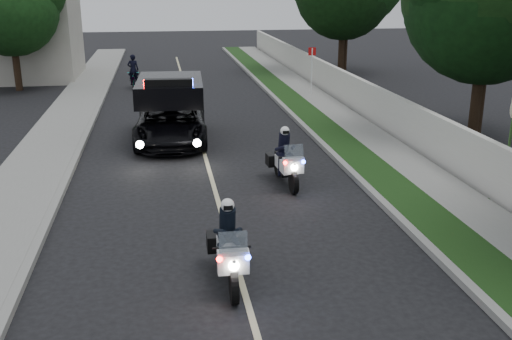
{
  "coord_description": "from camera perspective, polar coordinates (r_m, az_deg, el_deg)",
  "views": [
    {
      "loc": [
        -1.35,
        -10.73,
        5.44
      ],
      "look_at": [
        0.9,
        3.07,
        1.0
      ],
      "focal_mm": 41.72,
      "sensor_mm": 36.0,
      "label": 1
    }
  ],
  "objects": [
    {
      "name": "sidewalk_right",
      "position": [
        22.67,
        10.24,
        3.65
      ],
      "size": [
        1.4,
        60.0,
        0.16
      ],
      "primitive_type": "cube",
      "color": "gray",
      "rests_on": "ground"
    },
    {
      "name": "tree_right_b",
      "position": [
        23.09,
        20.25,
        2.89
      ],
      "size": [
        7.88,
        7.88,
        10.18
      ],
      "primitive_type": null,
      "rotation": [
        0.0,
        0.0,
        0.36
      ],
      "color": "#163712",
      "rests_on": "ground"
    },
    {
      "name": "curb_left",
      "position": [
        21.59,
        -16.28,
        2.51
      ],
      "size": [
        0.2,
        60.0,
        0.15
      ],
      "primitive_type": "cube",
      "color": "gray",
      "rests_on": "ground"
    },
    {
      "name": "police_moto_left",
      "position": [
        11.53,
        -2.57,
        -10.56
      ],
      "size": [
        0.7,
        1.92,
        1.63
      ],
      "primitive_type": null,
      "rotation": [
        0.0,
        0.0,
        -0.02
      ],
      "color": "silver",
      "rests_on": "ground"
    },
    {
      "name": "pampas_far",
      "position": [
        16.98,
        23.2,
        -2.55
      ],
      "size": [
        1.49,
        1.49,
        3.62
      ],
      "primitive_type": null,
      "rotation": [
        0.0,
        0.0,
        -0.2
      ],
      "color": "beige",
      "rests_on": "ground"
    },
    {
      "name": "police_suv",
      "position": [
        21.43,
        -8.06,
        2.73
      ],
      "size": [
        2.69,
        5.37,
        2.56
      ],
      "primitive_type": "imported",
      "rotation": [
        0.0,
        0.0,
        -0.05
      ],
      "color": "black",
      "rests_on": "ground"
    },
    {
      "name": "tree_right_e",
      "position": [
        37.1,
        8.08,
        9.01
      ],
      "size": [
        7.04,
        7.04,
        9.65
      ],
      "primitive_type": null,
      "rotation": [
        0.0,
        0.0,
        -0.25
      ],
      "color": "black",
      "rests_on": "ground"
    },
    {
      "name": "sign_post",
      "position": [
        29.7,
        5.28,
        6.99
      ],
      "size": [
        0.43,
        0.43,
        2.49
      ],
      "primitive_type": null,
      "rotation": [
        0.0,
        0.0,
        0.1
      ],
      "color": "red",
      "rests_on": "ground"
    },
    {
      "name": "grass_verge",
      "position": [
        22.28,
        7.07,
        3.55
      ],
      "size": [
        1.2,
        60.0,
        0.16
      ],
      "primitive_type": "cube",
      "color": "#193814",
      "rests_on": "ground"
    },
    {
      "name": "ground",
      "position": [
        12.11,
        -1.88,
        -9.1
      ],
      "size": [
        120.0,
        120.0,
        0.0
      ],
      "primitive_type": "plane",
      "color": "black",
      "rests_on": "ground"
    },
    {
      "name": "property_wall",
      "position": [
        22.87,
        12.7,
        5.35
      ],
      "size": [
        0.22,
        60.0,
        1.5
      ],
      "primitive_type": "cube",
      "color": "beige",
      "rests_on": "ground"
    },
    {
      "name": "sidewalk_left",
      "position": [
        21.76,
        -19.15,
        2.36
      ],
      "size": [
        2.0,
        60.0,
        0.16
      ],
      "primitive_type": "cube",
      "color": "gray",
      "rests_on": "ground"
    },
    {
      "name": "tree_right_c",
      "position": [
        22.89,
        19.97,
        2.8
      ],
      "size": [
        7.23,
        7.23,
        9.28
      ],
      "primitive_type": null,
      "rotation": [
        0.0,
        0.0,
        -0.38
      ],
      "color": "black",
      "rests_on": "ground"
    },
    {
      "name": "curb_right",
      "position": [
        22.1,
        5.33,
        3.49
      ],
      "size": [
        0.2,
        60.0,
        0.15
      ],
      "primitive_type": "cube",
      "color": "gray",
      "rests_on": "ground"
    },
    {
      "name": "tree_right_d",
      "position": [
        37.66,
        8.36,
        9.13
      ],
      "size": [
        9.48,
        9.48,
        12.05
      ],
      "primitive_type": null,
      "rotation": [
        0.0,
        0.0,
        0.4
      ],
      "color": "#174416",
      "rests_on": "ground"
    },
    {
      "name": "cyclist",
      "position": [
        32.71,
        -11.59,
        7.69
      ],
      "size": [
        0.58,
        0.4,
        1.59
      ],
      "primitive_type": "imported",
      "rotation": [
        0.0,
        0.0,
        3.11
      ],
      "color": "black",
      "rests_on": "ground"
    },
    {
      "name": "tree_left_near",
      "position": [
        33.81,
        -21.72,
        7.12
      ],
      "size": [
        6.3,
        6.3,
        8.15
      ],
      "primitive_type": null,
      "rotation": [
        0.0,
        0.0,
        0.36
      ],
      "color": "#163E14",
      "rests_on": "ground"
    },
    {
      "name": "police_moto_right",
      "position": [
        16.77,
        2.83,
        -1.33
      ],
      "size": [
        0.78,
        1.96,
        1.64
      ],
      "primitive_type": null,
      "rotation": [
        0.0,
        0.0,
        0.06
      ],
      "color": "silver",
      "rests_on": "ground"
    },
    {
      "name": "building_far",
      "position": [
        37.78,
        -23.13,
        13.31
      ],
      "size": [
        8.0,
        6.0,
        7.0
      ],
      "primitive_type": "cube",
      "color": "#A8A396",
      "rests_on": "ground"
    },
    {
      "name": "lane_marking",
      "position": [
        21.47,
        -5.35,
        2.87
      ],
      "size": [
        0.12,
        50.0,
        0.01
      ],
      "primitive_type": "cube",
      "color": "#BFB78C",
      "rests_on": "ground"
    },
    {
      "name": "bicycle",
      "position": [
        32.71,
        -11.59,
        7.69
      ],
      "size": [
        0.62,
        1.76,
        0.92
      ],
      "primitive_type": "imported",
      "rotation": [
        0.0,
        0.0,
        0.0
      ],
      "color": "black",
      "rests_on": "ground"
    },
    {
      "name": "tree_left_far",
      "position": [
        37.64,
        -21.87,
        8.06
      ],
      "size": [
        5.27,
        5.27,
        8.6
      ],
      "primitive_type": null,
      "rotation": [
        0.0,
        0.0,
        0.02
      ],
      "color": "#163611",
      "rests_on": "ground"
    }
  ]
}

